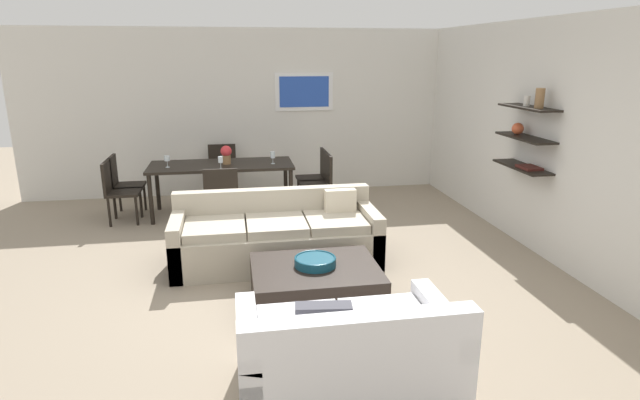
{
  "coord_description": "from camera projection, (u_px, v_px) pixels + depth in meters",
  "views": [
    {
      "loc": [
        -0.53,
        -5.17,
        2.3
      ],
      "look_at": [
        0.4,
        0.2,
        0.75
      ],
      "focal_mm": 29.0,
      "sensor_mm": 36.0,
      "label": 1
    }
  ],
  "objects": [
    {
      "name": "sofa_beige",
      "position": [
        277.0,
        238.0,
        5.84
      ],
      "size": [
        2.28,
        0.9,
        0.78
      ],
      "color": "#B2A893",
      "rests_on": "ground"
    },
    {
      "name": "dining_chair_right_far",
      "position": [
        317.0,
        174.0,
        7.99
      ],
      "size": [
        0.44,
        0.44,
        0.88
      ],
      "color": "black",
      "rests_on": "ground"
    },
    {
      "name": "loveseat_white",
      "position": [
        348.0,
        356.0,
        3.55
      ],
      "size": [
        1.5,
        0.9,
        0.78
      ],
      "color": "white",
      "rests_on": "ground"
    },
    {
      "name": "dining_chair_left_near",
      "position": [
        117.0,
        188.0,
        7.16
      ],
      "size": [
        0.44,
        0.44,
        0.88
      ],
      "color": "black",
      "rests_on": "ground"
    },
    {
      "name": "ground_plane",
      "position": [
        287.0,
        273.0,
        5.62
      ],
      "size": [
        18.0,
        18.0,
        0.0
      ],
      "primitive_type": "plane",
      "color": "gray"
    },
    {
      "name": "dining_chair_right_near",
      "position": [
        321.0,
        179.0,
        7.63
      ],
      "size": [
        0.44,
        0.44,
        0.88
      ],
      "color": "black",
      "rests_on": "ground"
    },
    {
      "name": "back_wall_unit",
      "position": [
        281.0,
        112.0,
        8.64
      ],
      "size": [
        8.4,
        0.09,
        2.7
      ],
      "color": "silver",
      "rests_on": "ground"
    },
    {
      "name": "wine_glass_left_near",
      "position": [
        167.0,
        159.0,
        7.26
      ],
      "size": [
        0.08,
        0.08,
        0.16
      ],
      "color": "silver",
      "rests_on": "dining_table"
    },
    {
      "name": "wine_glass_right_near",
      "position": [
        273.0,
        155.0,
        7.5
      ],
      "size": [
        0.07,
        0.07,
        0.18
      ],
      "color": "silver",
      "rests_on": "dining_table"
    },
    {
      "name": "dining_table",
      "position": [
        222.0,
        169.0,
        7.53
      ],
      "size": [
        2.06,
        0.84,
        0.75
      ],
      "color": "black",
      "rests_on": "ground"
    },
    {
      "name": "dining_chair_left_far",
      "position": [
        122.0,
        181.0,
        7.52
      ],
      "size": [
        0.44,
        0.44,
        0.88
      ],
      "color": "black",
      "rests_on": "ground"
    },
    {
      "name": "dining_chair_head",
      "position": [
        223.0,
        168.0,
        8.36
      ],
      "size": [
        0.44,
        0.44,
        0.88
      ],
      "color": "black",
      "rests_on": "ground"
    },
    {
      "name": "decorative_bowl",
      "position": [
        315.0,
        261.0,
        4.84
      ],
      "size": [
        0.39,
        0.39,
        0.09
      ],
      "color": "navy",
      "rests_on": "coffee_table"
    },
    {
      "name": "right_wall_shelf_unit",
      "position": [
        526.0,
        134.0,
        6.31
      ],
      "size": [
        0.34,
        8.2,
        2.7
      ],
      "color": "silver",
      "rests_on": "ground"
    },
    {
      "name": "wine_glass_foot",
      "position": [
        220.0,
        160.0,
        7.13
      ],
      "size": [
        0.07,
        0.07,
        0.18
      ],
      "color": "silver",
      "rests_on": "dining_table"
    },
    {
      "name": "coffee_table",
      "position": [
        315.0,
        285.0,
        4.88
      ],
      "size": [
        1.18,
        0.93,
        0.38
      ],
      "color": "black",
      "rests_on": "ground"
    },
    {
      "name": "dining_chair_foot",
      "position": [
        222.0,
        195.0,
        6.79
      ],
      "size": [
        0.44,
        0.44,
        0.88
      ],
      "color": "black",
      "rests_on": "ground"
    },
    {
      "name": "centerpiece_vase",
      "position": [
        226.0,
        154.0,
        7.48
      ],
      "size": [
        0.16,
        0.16,
        0.27
      ],
      "color": "olive",
      "rests_on": "dining_table"
    }
  ]
}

